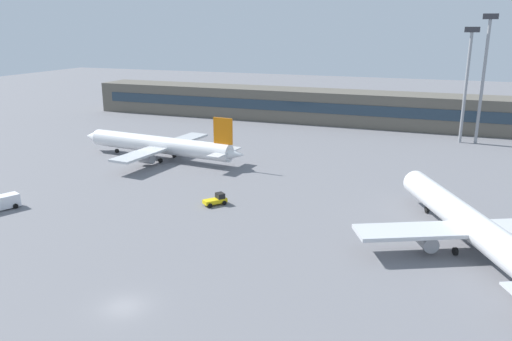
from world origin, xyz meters
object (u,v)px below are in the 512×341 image
Objects in this scene: service_van_white at (0,203)px; airplane_near at (469,223)px; floodlight_tower_west at (467,77)px; airplane_mid at (159,145)px; floodlight_tower_east at (484,71)px; baggage_tug_yellow at (216,200)px.

airplane_near is at bearing 9.03° from service_van_white.
airplane_near is at bearing -89.92° from floodlight_tower_west.
floodlight_tower_east reaches higher than airplane_mid.
airplane_mid is at bearing 137.19° from baggage_tug_yellow.
airplane_mid is 31.10m from baggage_tug_yellow.
airplane_mid is 7.12× the size of service_van_white.
service_van_white is 0.21× the size of floodlight_tower_west.
floodlight_tower_west reaches higher than service_van_white.
floodlight_tower_east is at bearing 31.91° from airplane_mid.
baggage_tug_yellow is at bearing -120.87° from floodlight_tower_west.
airplane_near is 1.47× the size of floodlight_tower_west.
airplane_mid is at bearing -148.09° from floodlight_tower_east.
floodlight_tower_west is (58.25, 38.30, 12.16)m from airplane_mid.
floodlight_tower_west reaches higher than airplane_near.
floodlight_tower_east is at bearing 56.81° from baggage_tug_yellow.
airplane_mid is (-58.34, 24.10, -0.15)m from airplane_near.
service_van_white is 0.19× the size of floodlight_tower_east.
floodlight_tower_east is (3.43, 0.11, 1.43)m from floodlight_tower_west.
airplane_near is at bearing -93.06° from floodlight_tower_east.
service_van_white is 98.33m from floodlight_tower_west.
airplane_mid is at bearing -146.67° from floodlight_tower_west.
airplane_near is 35.78m from baggage_tug_yellow.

